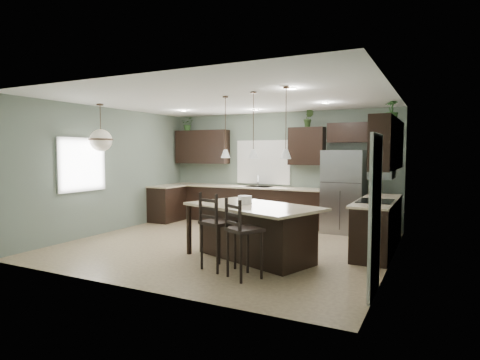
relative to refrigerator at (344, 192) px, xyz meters
name	(u,v)px	position (x,y,z in m)	size (l,w,h in m)	color
ground	(226,245)	(-1.77, -2.27, -0.93)	(6.00, 6.00, 0.00)	#9E8466
pantry_door	(375,215)	(1.21, -3.82, 0.09)	(0.04, 0.82, 2.04)	white
window_back	(263,162)	(-2.17, 0.46, 0.62)	(1.35, 0.02, 1.00)	white
window_left	(82,165)	(-4.75, -3.07, 0.62)	(0.02, 1.10, 1.00)	white
left_return_cabs	(167,204)	(-4.47, -0.57, -0.48)	(0.60, 0.90, 0.90)	black
left_return_countertop	(167,186)	(-4.45, -0.57, -0.01)	(0.66, 0.96, 0.04)	beige
back_lower_cabs	(243,205)	(-2.62, 0.18, -0.48)	(4.20, 0.60, 0.90)	black
back_countertop	(242,187)	(-2.62, 0.16, -0.01)	(4.20, 0.66, 0.04)	beige
sink_inset	(258,187)	(-2.17, 0.16, 0.01)	(0.70, 0.45, 0.01)	gray
faucet	(258,181)	(-2.17, 0.13, 0.16)	(0.02, 0.02, 0.28)	silver
back_upper_left	(202,147)	(-3.92, 0.31, 1.02)	(1.55, 0.34, 0.90)	black
back_upper_right	(307,146)	(-0.97, 0.31, 1.02)	(0.85, 0.34, 0.90)	black
fridge_header	(351,133)	(0.08, 0.31, 1.32)	(1.05, 0.34, 0.45)	black
right_lower_cabs	(378,226)	(0.93, -1.40, -0.48)	(0.60, 2.35, 0.90)	black
right_countertop	(378,201)	(0.91, -1.40, -0.01)	(0.66, 2.35, 0.04)	beige
cooktop	(375,201)	(0.91, -1.67, 0.02)	(0.58, 0.75, 0.02)	black
wall_oven_front	(358,227)	(0.63, -1.67, -0.48)	(0.01, 0.72, 0.60)	gray
right_upper_cabs	(388,144)	(1.06, -1.40, 1.02)	(0.34, 2.35, 0.90)	black
microwave	(382,167)	(1.01, -1.67, 0.62)	(0.40, 0.75, 0.40)	gray
refrigerator	(344,192)	(0.00, 0.00, 0.00)	(0.90, 0.74, 1.85)	gray
kitchen_island	(253,232)	(-0.86, -2.99, -0.46)	(2.23, 1.27, 0.92)	black
serving_dish	(245,200)	(-1.05, -2.92, 0.07)	(0.24, 0.24, 0.14)	silver
bar_stool_center	(218,231)	(-1.10, -3.75, -0.33)	(0.44, 0.44, 1.20)	black
bar_stool_right	(245,238)	(-0.55, -3.96, -0.35)	(0.43, 0.43, 1.16)	black
pendant_left	(225,127)	(-1.51, -2.75, 1.32)	(0.17, 0.17, 1.10)	white
pendant_center	(253,125)	(-0.86, -2.99, 1.32)	(0.17, 0.17, 1.10)	white
pendant_right	(286,123)	(-0.20, -3.23, 1.32)	(0.17, 0.17, 1.10)	white
chandelier	(101,128)	(-4.37, -2.90, 1.39)	(0.49, 0.49, 0.98)	#F7E6CA
plant_back_left	(188,124)	(-4.36, 0.28, 1.66)	(0.33, 0.28, 0.36)	#2D5224
plant_back_right	(308,118)	(-0.92, 0.28, 1.69)	(0.23, 0.19, 0.42)	#2D481F
plant_right_wall	(392,110)	(1.03, -0.63, 1.70)	(0.25, 0.25, 0.44)	#2D5927
room_shell	(226,158)	(-1.77, -2.27, 0.77)	(6.00, 6.00, 6.00)	slate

